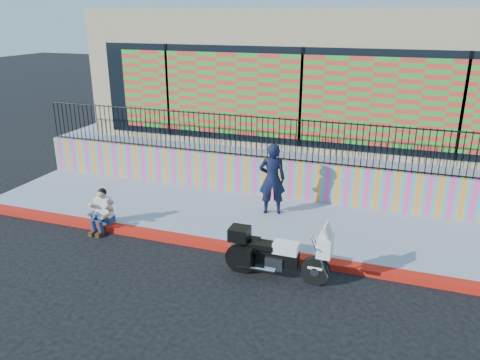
% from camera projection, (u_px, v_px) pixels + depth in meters
% --- Properties ---
extents(ground, '(90.00, 90.00, 0.00)m').
position_uv_depth(ground, '(256.00, 255.00, 10.51)').
color(ground, black).
rests_on(ground, ground).
extents(red_curb, '(16.00, 0.30, 0.15)m').
position_uv_depth(red_curb, '(256.00, 252.00, 10.48)').
color(red_curb, red).
rests_on(red_curb, ground).
extents(sidewalk, '(16.00, 3.00, 0.15)m').
position_uv_depth(sidewalk, '(275.00, 222.00, 11.95)').
color(sidewalk, '#8F95AC').
rests_on(sidewalk, ground).
extents(mural_wall, '(16.00, 0.20, 1.10)m').
position_uv_depth(mural_wall, '(291.00, 180.00, 13.16)').
color(mural_wall, '#FF4393').
rests_on(mural_wall, sidewalk).
extents(metal_fence, '(15.80, 0.04, 1.20)m').
position_uv_depth(metal_fence, '(292.00, 140.00, 12.77)').
color(metal_fence, black).
rests_on(metal_fence, mural_wall).
extents(elevated_platform, '(16.00, 10.00, 1.25)m').
position_uv_depth(elevated_platform, '(322.00, 139.00, 17.72)').
color(elevated_platform, '#8F95AC').
rests_on(elevated_platform, ground).
extents(storefront_building, '(14.00, 8.06, 4.00)m').
position_uv_depth(storefront_building, '(325.00, 69.00, 16.64)').
color(storefront_building, '#C4B382').
rests_on(storefront_building, elevated_platform).
extents(police_motorcycle, '(2.14, 0.71, 1.33)m').
position_uv_depth(police_motorcycle, '(276.00, 253.00, 9.43)').
color(police_motorcycle, black).
rests_on(police_motorcycle, ground).
extents(police_officer, '(0.79, 0.64, 1.89)m').
position_uv_depth(police_officer, '(272.00, 179.00, 12.04)').
color(police_officer, black).
rests_on(police_officer, sidewalk).
extents(seated_man, '(0.54, 0.71, 1.06)m').
position_uv_depth(seated_man, '(101.00, 214.00, 11.49)').
color(seated_man, navy).
rests_on(seated_man, ground).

